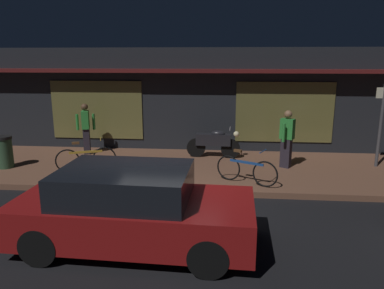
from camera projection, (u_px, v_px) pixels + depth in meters
The scene contains 11 objects.
ground_plane at pixel (166, 212), 7.85m from camera, with size 60.00×60.00×0.00m, color black.
sidewalk_slab at pixel (182, 168), 10.74m from camera, with size 18.00×4.00×0.15m, color brown.
storefront_building at pixel (192, 98), 13.62m from camera, with size 18.00×3.30×3.60m.
motorcycle at pixel (214, 142), 11.56m from camera, with size 1.70×0.55×0.97m.
bicycle_parked at pixel (86, 159), 10.17m from camera, with size 1.57×0.65×0.91m.
bicycle_extra at pixel (246, 170), 9.15m from camera, with size 1.50×0.79×0.91m.
person_photographer at pixel (86, 128), 11.94m from camera, with size 0.61×0.42×1.67m.
person_bystander at pixel (287, 138), 10.40m from camera, with size 0.44×0.57×1.67m.
sign_post at pixel (381, 121), 10.38m from camera, with size 0.44×0.09×2.40m.
trash_bin at pixel (5, 152), 10.46m from camera, with size 0.48×0.48×0.93m.
parked_car_near at pixel (132, 208), 6.30m from camera, with size 4.16×1.90×1.42m.
Camera 1 is at (1.22, -7.22, 3.24)m, focal length 33.99 mm.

